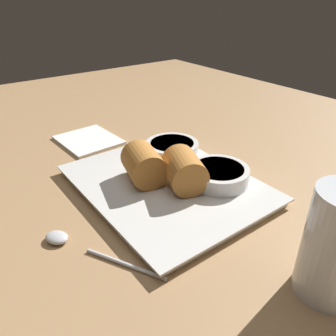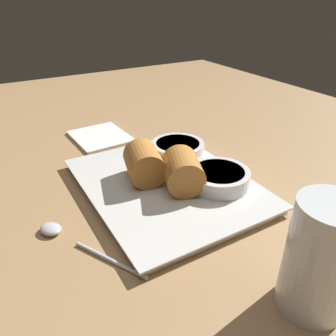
{
  "view_description": "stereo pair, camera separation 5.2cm",
  "coord_description": "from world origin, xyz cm",
  "px_view_note": "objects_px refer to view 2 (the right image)",
  "views": [
    {
      "loc": [
        33.88,
        -27.16,
        31.26
      ],
      "look_at": [
        -2.92,
        0.42,
        5.82
      ],
      "focal_mm": 35.0,
      "sensor_mm": 36.0,
      "label": 1
    },
    {
      "loc": [
        36.74,
        -22.85,
        31.26
      ],
      "look_at": [
        -2.92,
        0.42,
        5.82
      ],
      "focal_mm": 35.0,
      "sensor_mm": 36.0,
      "label": 2
    }
  ],
  "objects_px": {
    "dipping_bowl_far": "(178,148)",
    "napkin": "(100,137)",
    "serving_plate": "(168,184)",
    "spoon": "(64,236)",
    "dipping_bowl_near": "(218,177)",
    "drinking_glass": "(321,258)"
  },
  "relations": [
    {
      "from": "dipping_bowl_near",
      "to": "dipping_bowl_far",
      "type": "height_order",
      "value": "same"
    },
    {
      "from": "serving_plate",
      "to": "drinking_glass",
      "type": "bearing_deg",
      "value": 2.77
    },
    {
      "from": "spoon",
      "to": "napkin",
      "type": "relative_size",
      "value": 1.19
    },
    {
      "from": "dipping_bowl_near",
      "to": "napkin",
      "type": "height_order",
      "value": "dipping_bowl_near"
    },
    {
      "from": "napkin",
      "to": "drinking_glass",
      "type": "height_order",
      "value": "drinking_glass"
    },
    {
      "from": "dipping_bowl_near",
      "to": "serving_plate",
      "type": "bearing_deg",
      "value": -129.16
    },
    {
      "from": "serving_plate",
      "to": "spoon",
      "type": "height_order",
      "value": "serving_plate"
    },
    {
      "from": "drinking_glass",
      "to": "dipping_bowl_far",
      "type": "bearing_deg",
      "value": 171.74
    },
    {
      "from": "spoon",
      "to": "dipping_bowl_near",
      "type": "bearing_deg",
      "value": 86.92
    },
    {
      "from": "spoon",
      "to": "drinking_glass",
      "type": "height_order",
      "value": "drinking_glass"
    },
    {
      "from": "dipping_bowl_near",
      "to": "drinking_glass",
      "type": "bearing_deg",
      "value": -12.88
    },
    {
      "from": "napkin",
      "to": "drinking_glass",
      "type": "xyz_separation_m",
      "value": [
        0.52,
        0.04,
        0.06
      ]
    },
    {
      "from": "serving_plate",
      "to": "spoon",
      "type": "xyz_separation_m",
      "value": [
        0.04,
        -0.18,
        -0.0
      ]
    },
    {
      "from": "serving_plate",
      "to": "drinking_glass",
      "type": "relative_size",
      "value": 2.47
    },
    {
      "from": "dipping_bowl_near",
      "to": "dipping_bowl_far",
      "type": "distance_m",
      "value": 0.12
    },
    {
      "from": "dipping_bowl_far",
      "to": "napkin",
      "type": "xyz_separation_m",
      "value": [
        -0.18,
        -0.09,
        -0.03
      ]
    },
    {
      "from": "dipping_bowl_far",
      "to": "spoon",
      "type": "distance_m",
      "value": 0.27
    },
    {
      "from": "dipping_bowl_far",
      "to": "drinking_glass",
      "type": "distance_m",
      "value": 0.35
    },
    {
      "from": "serving_plate",
      "to": "napkin",
      "type": "distance_m",
      "value": 0.26
    },
    {
      "from": "dipping_bowl_near",
      "to": "dipping_bowl_far",
      "type": "bearing_deg",
      "value": -179.76
    },
    {
      "from": "dipping_bowl_far",
      "to": "napkin",
      "type": "relative_size",
      "value": 0.73
    },
    {
      "from": "spoon",
      "to": "napkin",
      "type": "distance_m",
      "value": 0.33
    }
  ]
}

